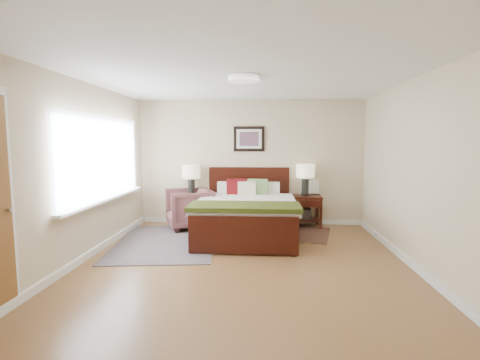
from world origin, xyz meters
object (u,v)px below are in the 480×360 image
Objects in this scene: nightstand_right at (305,208)px; armchair at (189,208)px; lamp_right at (305,173)px; rug_persian at (166,242)px; bed at (247,207)px; nightstand_left at (192,202)px; lamp_left at (191,174)px.

armchair is (-2.24, -0.26, 0.01)m from nightstand_right.
lamp_right reaches higher than rug_persian.
lamp_right is (0.00, 0.01, 0.68)m from nightstand_right.
rug_persian is (-2.43, -1.27, -1.04)m from lamp_right.
lamp_right is at bearing 90.00° from nightstand_right.
bed reaches higher than armchair.
nightstand_left is 2.25m from nightstand_right.
armchair is (0.01, -0.27, -0.64)m from lamp_left.
lamp_left reaches higher than nightstand_right.
nightstand_left is at bearing -179.79° from nightstand_right.
bed is 1.37m from nightstand_right.
bed is 1.49m from rug_persian.
bed is 2.52× the size of armchair.
lamp_left is 0.70m from armchair.
nightstand_left is 2.32m from lamp_right.
nightstand_right is (2.25, 0.01, -0.10)m from nightstand_left.
nightstand_right is at bearing -0.32° from lamp_left.
nightstand_left is at bearing -179.47° from lamp_right.
bed is 3.57× the size of nightstand_left.
lamp_left reaches higher than armchair.
armchair reaches higher than nightstand_left.
nightstand_left is (-1.14, 0.78, -0.05)m from bed.
nightstand_left is 0.95× the size of nightstand_right.
lamp_left is at bearing 90.00° from nightstand_left.
bed is 1.39m from nightstand_left.
bed is at bearing -144.03° from lamp_right.
lamp_right is 2.93m from rug_persian.
lamp_right is (1.11, 0.80, 0.53)m from bed.
lamp_left is at bearing 144.80° from bed.
bed is 3.45× the size of lamp_left.
armchair reaches higher than rug_persian.
lamp_right is at bearing 0.00° from lamp_left.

